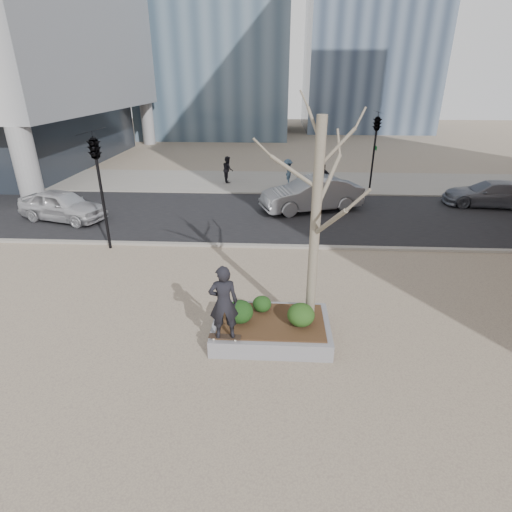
# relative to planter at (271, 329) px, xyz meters

# --- Properties ---
(ground) EXTENTS (120.00, 120.00, 0.00)m
(ground) POSITION_rel_planter_xyz_m (-1.00, 0.00, -0.23)
(ground) COLOR gray
(ground) RESTS_ON ground
(street) EXTENTS (60.00, 8.00, 0.02)m
(street) POSITION_rel_planter_xyz_m (-1.00, 10.00, -0.21)
(street) COLOR black
(street) RESTS_ON ground
(far_sidewalk) EXTENTS (60.00, 6.00, 0.02)m
(far_sidewalk) POSITION_rel_planter_xyz_m (-1.00, 17.00, -0.21)
(far_sidewalk) COLOR gray
(far_sidewalk) RESTS_ON ground
(planter) EXTENTS (3.00, 2.00, 0.45)m
(planter) POSITION_rel_planter_xyz_m (0.00, 0.00, 0.00)
(planter) COLOR gray
(planter) RESTS_ON ground
(planter_mulch) EXTENTS (2.70, 1.70, 0.04)m
(planter_mulch) POSITION_rel_planter_xyz_m (0.00, 0.00, 0.25)
(planter_mulch) COLOR #382314
(planter_mulch) RESTS_ON planter
(sycamore_tree) EXTENTS (2.80, 2.80, 6.60)m
(sycamore_tree) POSITION_rel_planter_xyz_m (1.00, 0.30, 3.56)
(sycamore_tree) COLOR gray
(sycamore_tree) RESTS_ON planter_mulch
(shrub_left) EXTENTS (0.68, 0.68, 0.58)m
(shrub_left) POSITION_rel_planter_xyz_m (-0.80, -0.09, 0.55)
(shrub_left) COLOR black
(shrub_left) RESTS_ON planter_mulch
(shrub_middle) EXTENTS (0.50, 0.50, 0.43)m
(shrub_middle) POSITION_rel_planter_xyz_m (-0.26, 0.45, 0.48)
(shrub_middle) COLOR #183C13
(shrub_middle) RESTS_ON planter_mulch
(shrub_right) EXTENTS (0.69, 0.69, 0.58)m
(shrub_right) POSITION_rel_planter_xyz_m (0.74, -0.16, 0.56)
(shrub_right) COLOR #173E13
(shrub_right) RESTS_ON planter_mulch
(skateboard) EXTENTS (0.79, 0.23, 0.08)m
(skateboard) POSITION_rel_planter_xyz_m (-1.10, -0.80, 0.26)
(skateboard) COLOR black
(skateboard) RESTS_ON planter
(skateboarder) EXTENTS (0.75, 0.55, 1.87)m
(skateboarder) POSITION_rel_planter_xyz_m (-1.10, -0.80, 1.23)
(skateboarder) COLOR black
(skateboarder) RESTS_ON skateboard
(police_car) EXTENTS (4.50, 2.79, 1.43)m
(police_car) POSITION_rel_planter_xyz_m (-9.96, 8.79, 0.51)
(police_car) COLOR silver
(police_car) RESTS_ON street
(car_silver) EXTENTS (5.34, 3.32, 1.66)m
(car_silver) POSITION_rel_planter_xyz_m (1.81, 10.95, 0.63)
(car_silver) COLOR gray
(car_silver) RESTS_ON street
(car_third) EXTENTS (4.73, 2.47, 1.31)m
(car_third) POSITION_rel_planter_xyz_m (11.16, 12.20, 0.45)
(car_third) COLOR slate
(car_third) RESTS_ON street
(pedestrian_a) EXTENTS (0.81, 0.94, 1.65)m
(pedestrian_a) POSITION_rel_planter_xyz_m (-3.08, 16.63, 0.62)
(pedestrian_a) COLOR black
(pedestrian_a) RESTS_ON far_sidewalk
(pedestrian_b) EXTENTS (0.63, 1.08, 1.66)m
(pedestrian_b) POSITION_rel_planter_xyz_m (0.71, 15.81, 0.63)
(pedestrian_b) COLOR #374E64
(pedestrian_b) RESTS_ON far_sidewalk
(pedestrian_c) EXTENTS (1.02, 0.67, 1.61)m
(pedestrian_c) POSITION_rel_planter_xyz_m (2.76, 14.65, 0.61)
(pedestrian_c) COLOR black
(pedestrian_c) RESTS_ON far_sidewalk
(traffic_light_near) EXTENTS (0.60, 2.48, 4.50)m
(traffic_light_near) POSITION_rel_planter_xyz_m (-6.50, 5.60, 2.02)
(traffic_light_near) COLOR black
(traffic_light_near) RESTS_ON ground
(traffic_light_far) EXTENTS (0.60, 2.48, 4.50)m
(traffic_light_far) POSITION_rel_planter_xyz_m (5.50, 14.60, 2.02)
(traffic_light_far) COLOR black
(traffic_light_far) RESTS_ON ground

